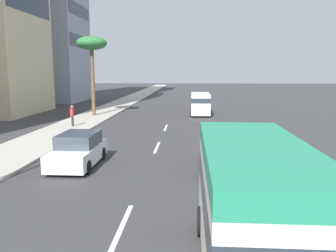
% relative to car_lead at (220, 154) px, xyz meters
% --- Properties ---
extents(ground_plane, '(198.00, 198.00, 0.00)m').
position_rel_car_lead_xyz_m(ground_plane, '(19.47, 3.46, -0.75)').
color(ground_plane, '#38383A').
extents(sidewalk_right, '(162.00, 3.89, 0.15)m').
position_rel_car_lead_xyz_m(sidewalk_right, '(19.47, 11.34, -0.67)').
color(sidewalk_right, '#B2ADA3').
rests_on(sidewalk_right, ground_plane).
extents(lane_stripe_near, '(3.20, 0.16, 0.01)m').
position_rel_car_lead_xyz_m(lane_stripe_near, '(-6.29, 3.46, -0.74)').
color(lane_stripe_near, silver).
rests_on(lane_stripe_near, ground_plane).
extents(lane_stripe_mid, '(3.20, 0.16, 0.01)m').
position_rel_car_lead_xyz_m(lane_stripe_mid, '(4.65, 3.46, -0.74)').
color(lane_stripe_mid, silver).
rests_on(lane_stripe_mid, ground_plane).
extents(lane_stripe_far, '(3.20, 0.16, 0.01)m').
position_rel_car_lead_xyz_m(lane_stripe_far, '(12.15, 3.46, -0.74)').
color(lane_stripe_far, silver).
rests_on(lane_stripe_far, ground_plane).
extents(car_lead, '(4.08, 1.81, 1.58)m').
position_rel_car_lead_xyz_m(car_lead, '(0.00, 0.00, 0.00)').
color(car_lead, silver).
rests_on(car_lead, ground_plane).
extents(minibus_second, '(6.21, 2.40, 3.10)m').
position_rel_car_lead_xyz_m(minibus_second, '(-8.50, -0.01, 0.95)').
color(minibus_second, silver).
rests_on(minibus_second, ground_plane).
extents(van_third, '(5.39, 2.08, 2.30)m').
position_rel_car_lead_xyz_m(van_third, '(21.04, 0.36, 0.57)').
color(van_third, white).
rests_on(van_third, ground_plane).
extents(car_fourth, '(4.35, 1.95, 1.62)m').
position_rel_car_lead_xyz_m(car_fourth, '(0.33, 6.98, 0.02)').
color(car_fourth, white).
rests_on(car_fourth, ground_plane).
extents(pedestrian_mid_block, '(0.35, 0.27, 1.73)m').
position_rel_car_lead_xyz_m(pedestrian_mid_block, '(11.54, 11.17, 0.36)').
color(pedestrian_mid_block, '#333338').
rests_on(pedestrian_mid_block, sidewalk_right).
extents(palm_tree, '(3.04, 3.04, 7.98)m').
position_rel_car_lead_xyz_m(palm_tree, '(18.65, 11.39, 6.43)').
color(palm_tree, brown).
rests_on(palm_tree, sidewalk_right).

